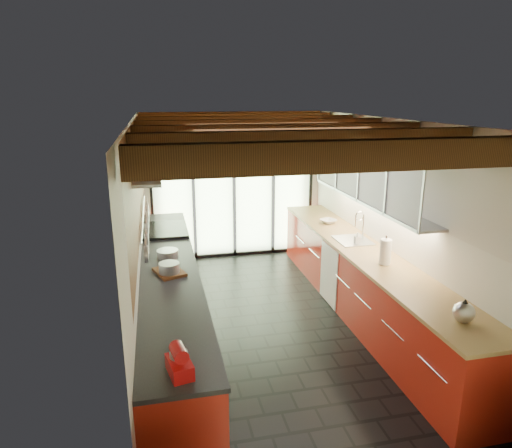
# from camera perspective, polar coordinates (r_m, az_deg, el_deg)

# --- Properties ---
(ground) EXTENTS (5.50, 5.50, 0.00)m
(ground) POSITION_cam_1_polar(r_m,az_deg,el_deg) (6.11, 1.86, -12.31)
(ground) COLOR black
(ground) RESTS_ON ground
(room_shell) EXTENTS (5.50, 5.50, 5.50)m
(room_shell) POSITION_cam_1_polar(r_m,az_deg,el_deg) (5.52, 2.01, 2.98)
(room_shell) COLOR silver
(room_shell) RESTS_ON ground
(ceiling_beams) EXTENTS (3.14, 5.06, 4.90)m
(ceiling_beams) POSITION_cam_1_polar(r_m,az_deg,el_deg) (5.76, 1.13, 11.67)
(ceiling_beams) COLOR #593316
(ceiling_beams) RESTS_ON ground
(glass_door) EXTENTS (2.95, 0.10, 2.90)m
(glass_door) POSITION_cam_1_polar(r_m,az_deg,el_deg) (8.11, -2.79, 7.20)
(glass_door) COLOR #C6EAAD
(glass_door) RESTS_ON ground
(left_counter) EXTENTS (0.68, 5.00, 0.92)m
(left_counter) POSITION_cam_1_polar(r_m,az_deg,el_deg) (5.75, -10.68, -9.37)
(left_counter) COLOR red
(left_counter) RESTS_ON ground
(range_stove) EXTENTS (0.66, 0.90, 0.97)m
(range_stove) POSITION_cam_1_polar(r_m,az_deg,el_deg) (7.09, -11.15, -4.34)
(range_stove) COLOR silver
(range_stove) RESTS_ON ground
(right_counter) EXTENTS (0.68, 5.00, 0.92)m
(right_counter) POSITION_cam_1_polar(r_m,az_deg,el_deg) (6.32, 13.23, -7.11)
(right_counter) COLOR red
(right_counter) RESTS_ON ground
(sink_assembly) EXTENTS (0.45, 0.52, 0.43)m
(sink_assembly) POSITION_cam_1_polar(r_m,az_deg,el_deg) (6.49, 12.12, -1.72)
(sink_assembly) COLOR silver
(sink_assembly) RESTS_ON right_counter
(upper_cabinets_right) EXTENTS (0.34, 3.00, 3.00)m
(upper_cabinets_right) POSITION_cam_1_polar(r_m,az_deg,el_deg) (6.26, 14.17, 5.89)
(upper_cabinets_right) COLOR silver
(upper_cabinets_right) RESTS_ON ground
(left_wall_fixtures) EXTENTS (0.28, 2.60, 0.96)m
(left_wall_fixtures) POSITION_cam_1_polar(r_m,az_deg,el_deg) (5.61, -13.50, 4.12)
(left_wall_fixtures) COLOR silver
(left_wall_fixtures) RESTS_ON ground
(stand_mixer) EXTENTS (0.20, 0.30, 0.25)m
(stand_mixer) POSITION_cam_1_polar(r_m,az_deg,el_deg) (3.51, -9.57, -16.63)
(stand_mixer) COLOR red
(stand_mixer) RESTS_ON left_counter
(pot_large) EXTENTS (0.29, 0.29, 0.15)m
(pot_large) POSITION_cam_1_polar(r_m,az_deg,el_deg) (5.25, -10.78, -5.57)
(pot_large) COLOR silver
(pot_large) RESTS_ON left_counter
(pot_small) EXTENTS (0.28, 0.28, 0.10)m
(pot_small) POSITION_cam_1_polar(r_m,az_deg,el_deg) (5.80, -10.99, -3.70)
(pot_small) COLOR silver
(pot_small) RESTS_ON left_counter
(cutting_board) EXTENTS (0.39, 0.46, 0.03)m
(cutting_board) POSITION_cam_1_polar(r_m,az_deg,el_deg) (5.32, -10.78, -5.91)
(cutting_board) COLOR brown
(cutting_board) RESTS_ON left_counter
(kettle) EXTENTS (0.23, 0.26, 0.23)m
(kettle) POSITION_cam_1_polar(r_m,az_deg,el_deg) (4.56, 24.56, -9.88)
(kettle) COLOR silver
(kettle) RESTS_ON right_counter
(paper_towel) EXTENTS (0.18, 0.18, 0.37)m
(paper_towel) POSITION_cam_1_polar(r_m,az_deg,el_deg) (5.67, 15.87, -3.39)
(paper_towel) COLOR white
(paper_towel) RESTS_ON right_counter
(soap_bottle) EXTENTS (0.08, 0.08, 0.16)m
(soap_bottle) POSITION_cam_1_polar(r_m,az_deg,el_deg) (6.35, 12.55, -1.77)
(soap_bottle) COLOR silver
(soap_bottle) RESTS_ON right_counter
(bowl) EXTENTS (0.31, 0.31, 0.06)m
(bowl) POSITION_cam_1_polar(r_m,az_deg,el_deg) (7.31, 9.02, 0.34)
(bowl) COLOR silver
(bowl) RESTS_ON right_counter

